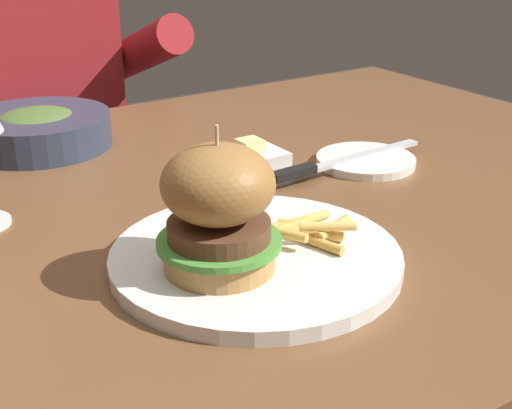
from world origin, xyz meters
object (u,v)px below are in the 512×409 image
Objects in this scene: bread_plate at (366,161)px; soup_bowl at (38,129)px; burger_sandwich at (218,209)px; diner_person at (24,171)px; butter_dish at (250,158)px; table_knife at (335,162)px; main_plate at (256,258)px.

bread_plate is 0.43m from soup_bowl.
diner_person reaches higher than burger_sandwich.
bread_plate is 1.53× the size of butter_dish.
butter_dish is at bearing 52.02° from burger_sandwich.
soup_bowl is 0.46m from diner_person.
butter_dish is (0.18, 0.23, -0.06)m from burger_sandwich.
table_knife is (0.25, 0.15, -0.06)m from burger_sandwich.
main_plate is at bearing -91.41° from diner_person.
table_knife is 1.23× the size of soup_bowl.
diner_person is (-0.19, 0.70, -0.19)m from table_knife.
soup_bowl reaches higher than bread_plate.
soup_bowl reaches higher than main_plate.
main_plate is at bearing -121.69° from butter_dish.
soup_bowl is (-0.27, 0.30, 0.01)m from table_knife.
burger_sandwich reaches higher than main_plate.
table_knife is (0.21, 0.15, 0.01)m from main_plate.
butter_dish is at bearing -49.19° from soup_bowl.
diner_person reaches higher than table_knife.
diner_person is at bearing 88.59° from main_plate.
soup_bowl reaches higher than butter_dish.
burger_sandwich is 0.90m from diner_person.
diner_person is at bearing 100.34° from butter_dish.
burger_sandwich is at bearing -88.35° from soup_bowl.
table_knife is at bearing -48.03° from soup_bowl.
bread_plate is at bearing 29.42° from main_plate.
burger_sandwich is at bearing -94.29° from diner_person.
burger_sandwich is 0.45m from soup_bowl.
bread_plate is 0.15m from butter_dish.
table_knife is 2.90× the size of butter_dish.
soup_bowl is (-0.06, 0.44, 0.02)m from main_plate.
main_plate is 0.26m from table_knife.
soup_bowl reaches higher than table_knife.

